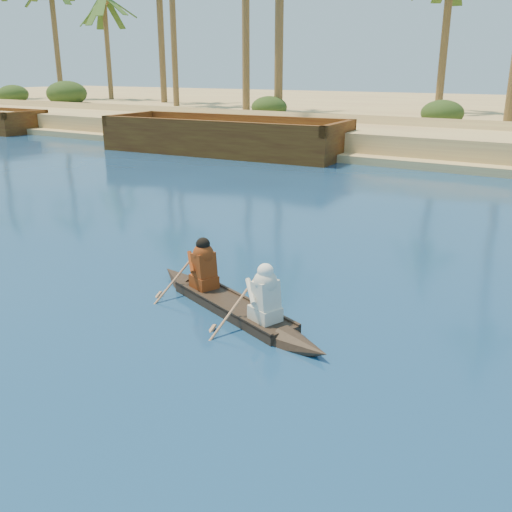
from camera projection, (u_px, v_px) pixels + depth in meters
The scene contains 5 objects.
sandy_embankment at pixel (456, 116), 47.23m from camera, with size 150.00×51.00×1.50m.
palm_grove at pixel (421, 5), 35.37m from camera, with size 110.00×14.00×16.00m, color #2D501C, non-canonical shape.
shrub_cluster at pixel (394, 122), 34.69m from camera, with size 100.00×6.00×2.40m, color #274017, non-canonical shape.
canoe at pixel (233, 298), 10.43m from camera, with size 4.89×2.32×1.37m.
barge_mid at pixel (225, 138), 30.19m from camera, with size 13.28×5.35×2.16m.
Camera 1 is at (11.96, -2.97, 4.26)m, focal length 40.00 mm.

